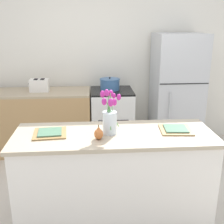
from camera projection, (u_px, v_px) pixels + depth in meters
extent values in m
plane|color=beige|center=(114.00, 216.00, 2.78)|extent=(10.00, 10.00, 0.00)
cube|color=silver|center=(103.00, 56.00, 4.27)|extent=(5.20, 0.08, 2.70)
cube|color=silver|center=(114.00, 178.00, 2.65)|extent=(1.76, 0.62, 0.85)
cube|color=tan|center=(114.00, 135.00, 2.52)|extent=(1.80, 0.66, 0.03)
cube|color=tan|center=(33.00, 123.00, 4.09)|extent=(1.68, 0.60, 0.87)
cube|color=tan|center=(30.00, 93.00, 3.95)|extent=(1.68, 0.60, 0.03)
cube|color=silver|center=(112.00, 121.00, 4.17)|extent=(0.60, 0.60, 0.88)
cube|color=black|center=(112.00, 91.00, 4.03)|extent=(0.60, 0.60, 0.02)
cube|color=black|center=(113.00, 130.00, 3.89)|extent=(0.42, 0.01, 0.29)
cube|color=#B7BABC|center=(176.00, 93.00, 4.12)|extent=(0.68, 0.64, 1.69)
cube|color=black|center=(184.00, 84.00, 3.75)|extent=(0.67, 0.01, 0.01)
cylinder|color=#B2B5B7|center=(169.00, 118.00, 3.86)|extent=(0.02, 0.02, 0.73)
cylinder|color=silver|center=(110.00, 123.00, 2.48)|extent=(0.13, 0.13, 0.20)
cylinder|color=#569E4C|center=(112.00, 113.00, 2.45)|extent=(0.12, 0.01, 0.25)
ellipsoid|color=#B22889|center=(119.00, 97.00, 2.41)|extent=(0.04, 0.04, 0.06)
cylinder|color=#569E4C|center=(113.00, 113.00, 2.47)|extent=(0.03, 0.02, 0.27)
ellipsoid|color=#B22889|center=(114.00, 96.00, 2.43)|extent=(0.03, 0.03, 0.05)
cylinder|color=#569E4C|center=(110.00, 112.00, 2.47)|extent=(0.03, 0.11, 0.27)
ellipsoid|color=#B22889|center=(111.00, 94.00, 2.47)|extent=(0.04, 0.04, 0.07)
cylinder|color=#569E4C|center=(108.00, 111.00, 2.48)|extent=(0.02, 0.04, 0.29)
ellipsoid|color=#B22889|center=(107.00, 93.00, 2.44)|extent=(0.03, 0.03, 0.05)
cylinder|color=#569E4C|center=(107.00, 112.00, 2.45)|extent=(0.08, 0.02, 0.28)
ellipsoid|color=#B22889|center=(103.00, 94.00, 2.41)|extent=(0.04, 0.04, 0.06)
cylinder|color=#569E4C|center=(107.00, 116.00, 2.44)|extent=(0.05, 0.04, 0.23)
ellipsoid|color=#B22889|center=(104.00, 102.00, 2.39)|extent=(0.04, 0.04, 0.06)
cylinder|color=#569E4C|center=(109.00, 111.00, 2.43)|extent=(0.05, 0.08, 0.31)
ellipsoid|color=#B22889|center=(107.00, 93.00, 2.34)|extent=(0.04, 0.04, 0.06)
cylinder|color=#569E4C|center=(110.00, 116.00, 2.43)|extent=(0.01, 0.10, 0.23)
ellipsoid|color=#B22889|center=(111.00, 103.00, 2.35)|extent=(0.05, 0.05, 0.07)
cylinder|color=#569E4C|center=(111.00, 116.00, 2.45)|extent=(0.06, 0.05, 0.22)
ellipsoid|color=#B22889|center=(115.00, 102.00, 2.39)|extent=(0.04, 0.04, 0.06)
ellipsoid|color=#C66B33|center=(99.00, 134.00, 2.37)|extent=(0.08, 0.08, 0.09)
cone|color=#C66B33|center=(99.00, 128.00, 2.36)|extent=(0.04, 0.04, 0.04)
cylinder|color=brown|center=(99.00, 126.00, 2.35)|extent=(0.01, 0.01, 0.02)
cube|color=olive|center=(50.00, 133.00, 2.49)|extent=(0.31, 0.31, 0.01)
cube|color=#477056|center=(50.00, 132.00, 2.49)|extent=(0.22, 0.22, 0.01)
cube|color=olive|center=(176.00, 130.00, 2.58)|extent=(0.31, 0.31, 0.01)
cube|color=#477056|center=(176.00, 128.00, 2.57)|extent=(0.22, 0.22, 0.01)
cube|color=silver|center=(40.00, 85.00, 3.95)|extent=(0.26, 0.18, 0.17)
cube|color=black|center=(36.00, 79.00, 3.92)|extent=(0.05, 0.11, 0.01)
cube|color=black|center=(42.00, 79.00, 3.92)|extent=(0.05, 0.11, 0.01)
cube|color=black|center=(29.00, 84.00, 3.93)|extent=(0.02, 0.02, 0.02)
cylinder|color=#386093|center=(110.00, 85.00, 4.04)|extent=(0.28, 0.28, 0.15)
cylinder|color=#386093|center=(110.00, 79.00, 4.01)|extent=(0.29, 0.29, 0.01)
sphere|color=black|center=(110.00, 78.00, 4.01)|extent=(0.02, 0.02, 0.02)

